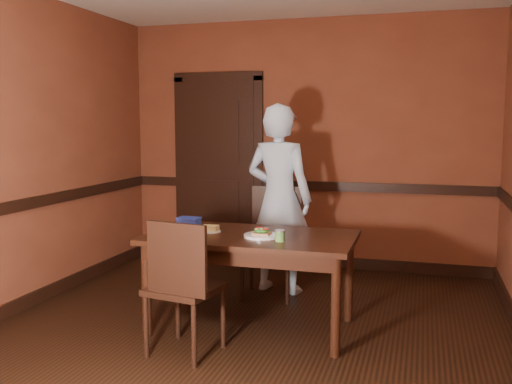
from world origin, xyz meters
The scene contains 18 objects.
floor centered at (0.00, 0.00, 0.00)m, with size 4.00×4.50×0.01m, color black.
wall_back centered at (0.00, 2.25, 1.35)m, with size 4.00×0.02×2.70m, color brown.
wall_front centered at (0.00, -2.25, 1.35)m, with size 4.00×0.02×2.70m, color brown.
wall_left centered at (-2.00, 0.00, 1.35)m, with size 0.02×4.50×2.70m, color brown.
dado_back centered at (0.00, 2.23, 0.90)m, with size 4.00×0.03×0.10m, color black.
dado_left centered at (-1.99, 0.00, 0.90)m, with size 0.03×4.50×0.10m, color black.
baseboard_back centered at (0.00, 2.23, 0.06)m, with size 4.00×0.03×0.12m, color black.
baseboard_left centered at (-1.99, 0.00, 0.06)m, with size 0.03×4.50×0.12m, color black.
door centered at (-1.00, 2.22, 1.09)m, with size 1.05×0.07×2.20m.
dining_table centered at (0.00, 0.20, 0.37)m, with size 1.58×0.89×0.74m, color black.
chair_far centered at (-0.08, 1.02, 0.50)m, with size 0.47×0.47×1.00m, color black, non-canonical shape.
chair_near centered at (-0.30, -0.38, 0.48)m, with size 0.44×0.44×0.95m, color black, non-canonical shape.
person centered at (-0.04, 1.23, 0.88)m, with size 0.64×0.42×1.76m, color silver.
sandwich_plate centered at (0.11, 0.14, 0.76)m, with size 0.27×0.27×0.07m.
sauce_jar centered at (0.28, 0.02, 0.78)m, with size 0.07×0.07×0.08m.
cheese_saucer centered at (-0.33, 0.21, 0.76)m, with size 0.17×0.17×0.05m.
food_tub centered at (-0.59, 0.38, 0.78)m, with size 0.19×0.13×0.08m.
wrapped_veg centered at (-0.46, -0.02, 0.77)m, with size 0.07×0.07×0.24m, color #144714.
Camera 1 is at (1.25, -3.89, 1.59)m, focal length 40.00 mm.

